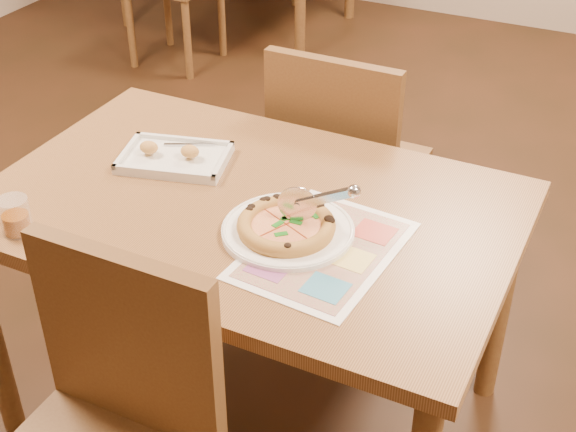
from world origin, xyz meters
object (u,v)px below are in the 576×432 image
at_px(chair_far, 342,150).
at_px(plate, 288,231).
at_px(dining_table, 249,231).
at_px(pizza_cutter, 315,200).
at_px(pizza, 286,226).
at_px(menu, 323,250).
at_px(chair_near, 108,413).
at_px(glass_tumbler, 15,218).
at_px(appetizer_tray, 174,158).

height_order(chair_far, plate, chair_far).
distance_m(dining_table, chair_far, 0.61).
bearing_deg(dining_table, pizza_cutter, -14.09).
bearing_deg(pizza, menu, -8.56).
bearing_deg(pizza_cutter, pizza, -163.33).
bearing_deg(chair_near, pizza, 74.12).
xyz_separation_m(chair_far, glass_tumbler, (-0.42, -0.95, 0.19)).
bearing_deg(glass_tumbler, chair_near, -31.21).
relative_size(plate, pizza, 1.35).
bearing_deg(appetizer_tray, pizza_cutter, -16.14).
bearing_deg(glass_tumbler, menu, 20.18).
bearing_deg(chair_far, pizza, 102.00).
distance_m(pizza, glass_tumbler, 0.62).
bearing_deg(dining_table, appetizer_tray, 162.36).
relative_size(glass_tumbler, menu, 0.21).
bearing_deg(pizza_cutter, plate, -169.77).
bearing_deg(pizza_cutter, chair_near, -127.37).
distance_m(chair_near, plate, 0.57).
relative_size(pizza_cutter, menu, 0.41).
distance_m(plate, pizza, 0.02).
xyz_separation_m(plate, appetizer_tray, (-0.42, 0.16, 0.00)).
relative_size(chair_near, glass_tumbler, 5.27).
distance_m(plate, pizza_cutter, 0.10).
bearing_deg(chair_near, plate, 74.33).
height_order(pizza_cutter, appetizer_tray, pizza_cutter).
distance_m(appetizer_tray, menu, 0.55).
height_order(dining_table, plate, plate).
bearing_deg(pizza, chair_far, 102.00).
xyz_separation_m(dining_table, menu, (0.25, -0.10, 0.09)).
xyz_separation_m(pizza, glass_tumbler, (-0.57, -0.26, 0.01)).
relative_size(dining_table, pizza_cutter, 7.61).
xyz_separation_m(chair_far, pizza_cutter, (0.20, -0.65, 0.25)).
distance_m(chair_near, chair_far, 1.20).
relative_size(dining_table, glass_tumbler, 14.57).
height_order(chair_far, appetizer_tray, chair_far).
bearing_deg(menu, glass_tumbler, -159.82).
bearing_deg(pizza_cutter, appetizer_tray, 146.50).
xyz_separation_m(pizza_cutter, appetizer_tray, (-0.47, 0.14, -0.08)).
height_order(pizza, appetizer_tray, appetizer_tray).
bearing_deg(chair_far, plate, 102.17).
bearing_deg(menu, chair_far, 109.34).
relative_size(chair_far, pizza, 2.06).
height_order(plate, glass_tumbler, glass_tumbler).
height_order(pizza, menu, pizza).
xyz_separation_m(chair_far, pizza, (0.15, -0.69, 0.18)).
bearing_deg(menu, plate, 166.74).
relative_size(chair_near, appetizer_tray, 1.48).
bearing_deg(dining_table, chair_far, 90.00).
bearing_deg(menu, pizza_cutter, 131.68).
height_order(plate, appetizer_tray, appetizer_tray).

